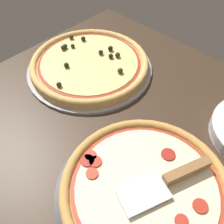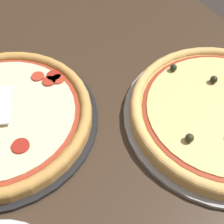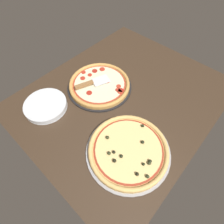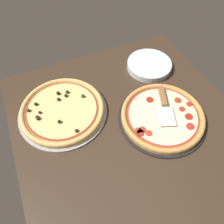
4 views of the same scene
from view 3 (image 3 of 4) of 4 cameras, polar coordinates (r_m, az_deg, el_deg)
ground_plane at (r=111.31cm, az=3.49°, el=4.85°), size 123.54×103.09×3.60cm
pizza_pan_front at (r=114.56cm, az=-4.07°, el=8.39°), size 41.20×41.20×1.00cm
pizza_front at (r=113.10cm, az=-4.13°, el=9.11°), size 38.72×38.72×3.08cm
pizza_pan_back at (r=90.02cm, az=5.25°, el=-12.57°), size 42.26×42.26×1.00cm
pizza_back at (r=88.11cm, az=5.36°, el=-12.07°), size 39.72×39.72×4.14cm
serving_spatula at (r=110.79cm, az=-7.61°, el=9.18°), size 22.71×12.85×2.00cm
plate_stack at (r=109.65cm, az=-20.83°, el=1.98°), size 24.70×24.70×3.50cm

